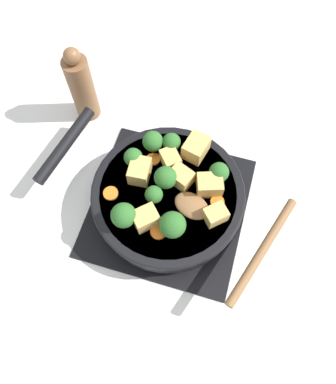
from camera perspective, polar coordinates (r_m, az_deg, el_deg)
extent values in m
plane|color=silver|center=(0.77, 0.00, -2.33)|extent=(2.40, 2.40, 0.00)
cube|color=black|center=(0.77, 0.00, -2.22)|extent=(0.31, 0.31, 0.01)
torus|color=black|center=(0.76, 0.00, -1.77)|extent=(0.24, 0.24, 0.01)
cube|color=black|center=(0.76, 0.00, -1.77)|extent=(0.01, 0.23, 0.01)
cube|color=black|center=(0.76, 0.00, -1.77)|extent=(0.23, 0.01, 0.01)
cylinder|color=black|center=(0.73, 0.00, -0.83)|extent=(0.29, 0.29, 0.05)
cylinder|color=#5B3316|center=(0.72, 0.00, -0.70)|extent=(0.26, 0.26, 0.04)
torus|color=black|center=(0.71, 0.00, -0.13)|extent=(0.29, 0.29, 0.01)
cylinder|color=black|center=(0.79, -15.44, 6.92)|extent=(0.06, 0.19, 0.02)
ellipsoid|color=brown|center=(0.69, 3.64, -2.09)|extent=(0.08, 0.07, 0.01)
cylinder|color=brown|center=(0.68, 14.18, -8.66)|extent=(0.09, 0.22, 0.02)
cube|color=tan|center=(0.67, -3.44, -4.01)|extent=(0.06, 0.06, 0.03)
cube|color=tan|center=(0.67, 7.25, -3.44)|extent=(0.05, 0.05, 0.03)
cube|color=tan|center=(0.70, 2.02, 2.28)|extent=(0.05, 0.05, 0.03)
cube|color=tan|center=(0.70, -4.33, 3.21)|extent=(0.04, 0.05, 0.04)
cube|color=tan|center=(0.69, 6.34, 1.07)|extent=(0.06, 0.05, 0.04)
cube|color=tan|center=(0.73, 4.28, 6.74)|extent=(0.05, 0.06, 0.04)
cube|color=tan|center=(0.72, 0.36, 5.01)|extent=(0.05, 0.05, 0.03)
cylinder|color=#709956|center=(0.70, -0.38, 1.42)|extent=(0.01, 0.01, 0.01)
sphere|color=#2D6628|center=(0.68, -0.39, 2.21)|extent=(0.04, 0.04, 0.04)
cylinder|color=#709956|center=(0.67, 0.67, -5.68)|extent=(0.01, 0.01, 0.01)
sphere|color=#2D6628|center=(0.65, 0.69, -5.02)|extent=(0.05, 0.05, 0.05)
cylinder|color=#709956|center=(0.74, 0.53, 6.83)|extent=(0.01, 0.01, 0.01)
sphere|color=#2D6628|center=(0.72, 0.54, 7.61)|extent=(0.04, 0.04, 0.04)
cylinder|color=#709956|center=(0.69, -2.12, -0.99)|extent=(0.01, 0.01, 0.01)
sphere|color=#2D6628|center=(0.67, -2.17, -0.38)|extent=(0.03, 0.03, 0.03)
cylinder|color=#709956|center=(0.68, -6.58, -4.23)|extent=(0.01, 0.01, 0.01)
sphere|color=#2D6628|center=(0.66, -6.79, -3.55)|extent=(0.05, 0.05, 0.05)
cylinder|color=#709956|center=(0.74, -2.28, 6.88)|extent=(0.01, 0.01, 0.01)
sphere|color=#2D6628|center=(0.72, -2.34, 7.73)|extent=(0.04, 0.04, 0.04)
cylinder|color=#709956|center=(0.72, 7.56, 2.26)|extent=(0.01, 0.01, 0.01)
sphere|color=#2D6628|center=(0.70, 7.76, 2.99)|extent=(0.04, 0.04, 0.04)
cylinder|color=#709956|center=(0.73, -5.19, 4.54)|extent=(0.01, 0.01, 0.01)
sphere|color=#2D6628|center=(0.71, -5.32, 5.28)|extent=(0.04, 0.04, 0.04)
cylinder|color=orange|center=(0.70, 7.52, -1.52)|extent=(0.03, 0.03, 0.01)
cylinder|color=orange|center=(0.73, -2.28, 5.01)|extent=(0.03, 0.03, 0.01)
cylinder|color=orange|center=(0.67, -1.46, -6.03)|extent=(0.03, 0.03, 0.01)
cylinder|color=orange|center=(0.71, -8.73, -0.20)|extent=(0.03, 0.03, 0.01)
cylinder|color=brown|center=(0.85, -12.92, 15.04)|extent=(0.05, 0.05, 0.16)
sphere|color=brown|center=(0.78, -14.44, 19.40)|extent=(0.03, 0.03, 0.03)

